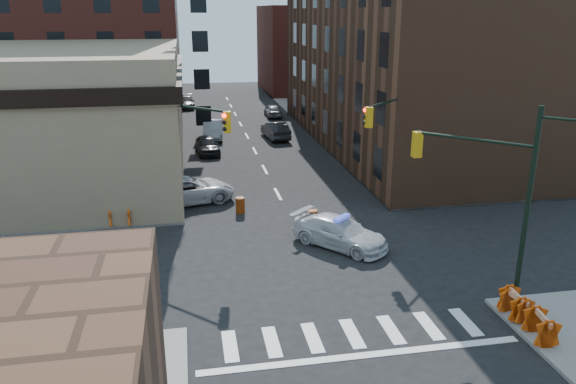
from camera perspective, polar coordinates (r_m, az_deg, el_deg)
name	(u,v)px	position (r m, az deg, el deg)	size (l,w,h in m)	color
ground	(312,258)	(27.24, 2.42, -6.68)	(140.00, 140.00, 0.00)	black
sidewalk_nw	(2,134)	(60.54, -27.02, 5.27)	(34.00, 54.50, 0.15)	gray
sidewalk_ne	(450,118)	(64.64, 16.17, 7.21)	(34.00, 54.50, 0.15)	gray
bank_building	(16,116)	(42.75, -25.93, 6.95)	(22.00, 22.00, 9.00)	#887559
apartment_block	(52,4)	(65.41, -22.86, 17.21)	(25.00, 25.00, 24.00)	maroon
commercial_row_ne	(403,64)	(50.38, 11.58, 12.66)	(14.00, 34.00, 14.00)	#533421
filler_nw	(107,35)	(86.81, -17.90, 14.92)	(20.00, 18.00, 16.00)	brown
filler_ne	(318,49)	(84.59, 3.11, 14.31)	(16.00, 16.00, 12.00)	maroon
signal_pole_se	(499,195)	(22.94, 20.61, -0.30)	(5.40, 5.27, 8.00)	black
signal_pole_nw	(183,150)	(30.28, -10.64, 4.26)	(3.58, 3.67, 8.00)	black
signal_pole_ne	(393,141)	(32.38, 10.57, 5.15)	(3.67, 3.58, 8.00)	black
tree_ne_near	(330,100)	(52.40, 4.25, 9.28)	(3.00, 3.00, 4.85)	black
tree_ne_far	(311,89)	(60.09, 2.31, 10.43)	(3.00, 3.00, 4.85)	black
police_car	(340,233)	(28.33, 5.29, -4.12)	(2.07, 5.09, 1.48)	silver
pickup	(187,190)	(35.09, -10.26, 0.21)	(2.74, 5.93, 1.65)	#B9B9BD
parked_car_wnear	(207,145)	(47.14, -8.20, 4.76)	(1.73, 4.30, 1.47)	black
parked_car_wfar	(213,129)	(52.84, -7.63, 6.31)	(1.75, 5.01, 1.65)	#909398
parked_car_wdeep	(186,102)	(70.27, -10.33, 8.98)	(2.05, 5.05, 1.47)	black
parked_car_enear	(275,130)	(52.24, -1.28, 6.30)	(1.68, 4.82, 1.59)	black
parked_car_efar	(273,110)	(63.34, -1.53, 8.28)	(1.66, 4.12, 1.40)	gray
pedestrian_a	(152,192)	(34.65, -13.66, 0.03)	(0.61, 0.40, 1.67)	black
pedestrian_b	(110,190)	(35.25, -17.59, 0.15)	(0.90, 0.70, 1.85)	black
pedestrian_c	(59,207)	(33.42, -22.27, -1.41)	(1.04, 0.43, 1.77)	#1D242C
barrel_road	(312,220)	(30.48, 2.43, -2.82)	(0.61, 0.61, 1.09)	orange
barrel_bank	(240,205)	(32.99, -4.88, -1.36)	(0.53, 0.53, 0.95)	#EC370B
barricade_se_a	(515,304)	(23.55, 22.02, -10.50)	(1.32, 0.66, 0.99)	orange
barricade_se_b	(516,306)	(23.48, 22.17, -10.70)	(1.24, 0.62, 0.93)	red
barricade_se_c	(541,327)	(22.35, 24.31, -12.38)	(1.35, 0.67, 1.01)	#EF440B
barricade_nw_a	(122,205)	(33.72, -16.50, -1.32)	(1.31, 0.65, 0.98)	orange
barricade_nw_b	(121,217)	(31.91, -16.63, -2.42)	(1.32, 0.66, 0.99)	#D34C09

